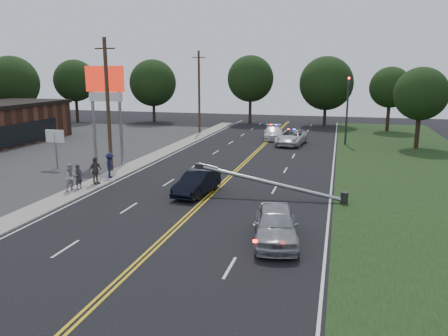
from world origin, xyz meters
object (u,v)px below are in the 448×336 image
(pylon_sign, at_px, (105,92))
(emergency_b, at_px, (273,133))
(emergency_a, at_px, (291,137))
(traffic_signal, at_px, (347,104))
(bystander_c, at_px, (110,165))
(bystander_d, at_px, (95,170))
(small_sign, at_px, (55,139))
(fallen_streetlight, at_px, (278,184))
(utility_pole_mid, at_px, (108,106))
(bystander_b, at_px, (71,177))
(waiting_sedan, at_px, (276,224))
(bystander_a, at_px, (79,177))
(utility_pole_far, at_px, (199,92))
(crashed_sedan, at_px, (197,183))

(pylon_sign, height_order, emergency_b, pylon_sign)
(emergency_a, bearing_deg, traffic_signal, 23.45)
(bystander_c, bearing_deg, bystander_d, 160.62)
(small_sign, xyz_separation_m, fallen_streetlight, (18.19, -4.00, -1.41))
(utility_pole_mid, bearing_deg, traffic_signal, 45.80)
(pylon_sign, height_order, bystander_c, pylon_sign)
(traffic_signal, xyz_separation_m, fallen_streetlight, (-4.11, -22.00, -3.29))
(emergency_b, height_order, bystander_b, bystander_b)
(traffic_signal, relative_size, fallen_streetlight, 0.75)
(bystander_d, bearing_deg, small_sign, 69.06)
(emergency_b, xyz_separation_m, bystander_c, (-8.47, -21.89, 0.27))
(waiting_sedan, bearing_deg, bystander_a, 148.51)
(traffic_signal, xyz_separation_m, emergency_b, (-7.93, 1.79, -3.47))
(pylon_sign, xyz_separation_m, small_sign, (-3.50, -2.00, -3.66))
(bystander_d, bearing_deg, utility_pole_mid, 28.25)
(small_sign, relative_size, bystander_a, 1.92)
(utility_pole_far, distance_m, crashed_sedan, 27.90)
(fallen_streetlight, bearing_deg, crashed_sedan, -176.93)
(bystander_c, bearing_deg, crashed_sedan, -124.91)
(small_sign, xyz_separation_m, bystander_a, (5.46, -5.39, -1.41))
(pylon_sign, relative_size, emergency_a, 1.44)
(traffic_signal, bearing_deg, small_sign, -141.10)
(crashed_sedan, relative_size, bystander_b, 2.45)
(utility_pole_mid, distance_m, crashed_sedan, 10.33)
(waiting_sedan, height_order, emergency_b, waiting_sedan)
(small_sign, bearing_deg, bystander_b, -48.26)
(utility_pole_far, bearing_deg, waiting_sedan, -66.53)
(traffic_signal, relative_size, waiting_sedan, 1.47)
(crashed_sedan, relative_size, bystander_c, 2.46)
(utility_pole_far, bearing_deg, emergency_b, -13.05)
(emergency_b, bearing_deg, utility_pole_mid, -125.22)
(crashed_sedan, height_order, bystander_b, bystander_b)
(pylon_sign, xyz_separation_m, crashed_sedan, (9.63, -6.27, -5.27))
(fallen_streetlight, relative_size, waiting_sedan, 1.95)
(traffic_signal, relative_size, emergency_b, 1.38)
(fallen_streetlight, bearing_deg, waiting_sedan, -82.79)
(waiting_sedan, bearing_deg, traffic_signal, 73.84)
(small_sign, bearing_deg, utility_pole_far, 77.69)
(traffic_signal, relative_size, bystander_a, 4.37)
(utility_pole_far, bearing_deg, bystander_d, -87.68)
(bystander_d, bearing_deg, waiting_sedan, -103.66)
(crashed_sedan, relative_size, waiting_sedan, 0.91)
(emergency_a, distance_m, bystander_d, 23.07)
(emergency_a, bearing_deg, utility_pole_far, 160.97)
(waiting_sedan, relative_size, bystander_b, 2.69)
(bystander_c, bearing_deg, utility_pole_far, -15.67)
(pylon_sign, height_order, small_sign, pylon_sign)
(emergency_a, bearing_deg, bystander_d, -111.79)
(fallen_streetlight, height_order, emergency_a, fallen_streetlight)
(traffic_signal, relative_size, bystander_c, 3.95)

